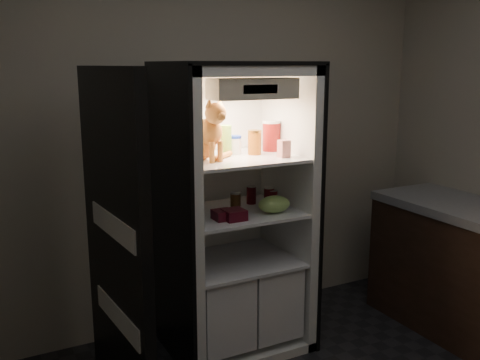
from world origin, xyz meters
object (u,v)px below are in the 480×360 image
object	(u,v)px
soda_can_a	(251,195)
berry_box_left	(223,215)
soda_can_c	(273,199)
salsa_jar	(255,142)
pepper_jar	(271,136)
condiment_jar	(236,199)
tabby_cat	(205,137)
cream_carton	(284,149)
grape_bag	(274,204)
berry_box_right	(234,215)
mayo_tub	(235,145)
parmesan_shaker	(226,140)
soda_can_b	(269,197)
refrigerator	(232,230)

from	to	relation	value
soda_can_a	berry_box_left	xyz separation A→B (m)	(-0.33, -0.25, -0.03)
soda_can_a	soda_can_c	distance (m)	0.16
salsa_jar	pepper_jar	distance (m)	0.19
pepper_jar	condiment_jar	distance (m)	0.49
tabby_cat	berry_box_left	size ratio (longest dim) A/B	3.34
cream_carton	grape_bag	distance (m)	0.36
berry_box_right	soda_can_c	bearing A→B (deg)	22.17
salsa_jar	berry_box_left	distance (m)	0.53
mayo_tub	condiment_jar	world-z (taller)	mayo_tub
mayo_tub	salsa_jar	size ratio (longest dim) A/B	0.76
tabby_cat	salsa_jar	distance (m)	0.37
parmesan_shaker	mayo_tub	bearing A→B (deg)	8.83
soda_can_a	berry_box_left	size ratio (longest dim) A/B	1.05
salsa_jar	condiment_jar	distance (m)	0.40
cream_carton	berry_box_right	xyz separation A→B (m)	(-0.36, -0.02, -0.37)
mayo_tub	salsa_jar	xyz separation A→B (m)	(0.10, -0.08, 0.02)
soda_can_c	grape_bag	world-z (taller)	soda_can_c
soda_can_c	grape_bag	size ratio (longest dim) A/B	0.52
soda_can_a	salsa_jar	bearing A→B (deg)	-106.61
tabby_cat	condiment_jar	xyz separation A→B (m)	(0.26, 0.11, -0.45)
soda_can_b	condiment_jar	distance (m)	0.22
tabby_cat	berry_box_right	size ratio (longest dim) A/B	3.03
mayo_tub	soda_can_a	xyz separation A→B (m)	(0.13, 0.01, -0.35)
soda_can_c	tabby_cat	bearing A→B (deg)	178.53
pepper_jar	salsa_jar	bearing A→B (deg)	-155.52
berry_box_right	mayo_tub	bearing A→B (deg)	61.95
mayo_tub	grape_bag	size ratio (longest dim) A/B	0.56
parmesan_shaker	condiment_jar	xyz separation A→B (m)	(0.07, 0.01, -0.40)
tabby_cat	soda_can_a	xyz separation A→B (m)	(0.39, 0.13, -0.43)
berry_box_right	berry_box_left	bearing A→B (deg)	147.08
cream_carton	berry_box_right	size ratio (longest dim) A/B	0.85
soda_can_c	berry_box_left	bearing A→B (deg)	-165.16
mayo_tub	berry_box_left	world-z (taller)	mayo_tub
berry_box_right	parmesan_shaker	bearing A→B (deg)	73.75
pepper_jar	parmesan_shaker	bearing A→B (deg)	-177.77
pepper_jar	grape_bag	size ratio (longest dim) A/B	0.94
tabby_cat	cream_carton	xyz separation A→B (m)	(0.47, -0.14, -0.09)
refrigerator	berry_box_left	distance (m)	0.31
salsa_jar	soda_can_a	size ratio (longest dim) A/B	1.30
cream_carton	berry_box_right	distance (m)	0.52
soda_can_c	grape_bag	bearing A→B (deg)	-117.40
condiment_jar	grape_bag	size ratio (longest dim) A/B	0.45
tabby_cat	berry_box_left	bearing A→B (deg)	-78.30
soda_can_b	condiment_jar	xyz separation A→B (m)	(-0.20, 0.10, -0.02)
pepper_jar	soda_can_c	distance (m)	0.42
soda_can_b	grape_bag	xyz separation A→B (m)	(-0.05, -0.14, -0.01)
mayo_tub	grape_bag	xyz separation A→B (m)	(0.15, -0.25, -0.36)
soda_can_c	berry_box_left	distance (m)	0.43
soda_can_b	refrigerator	bearing A→B (deg)	163.93
mayo_tub	berry_box_right	distance (m)	0.49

